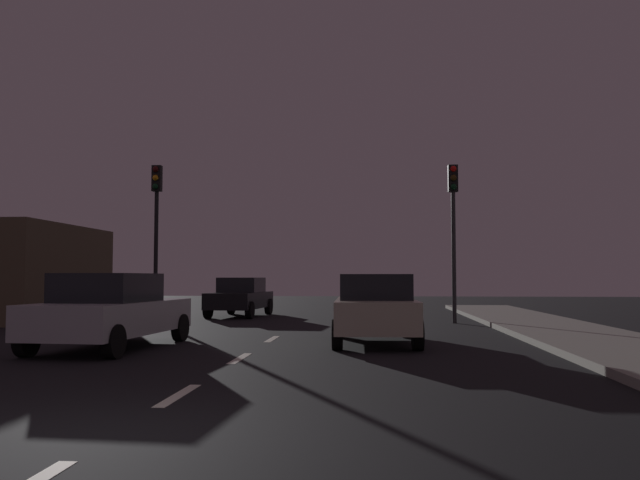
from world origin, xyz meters
TOP-DOWN VIEW (x-y plane):
  - ground_plane at (0.00, 7.00)m, footprint 80.00×80.00m
  - lane_stripe_second at (0.00, 2.60)m, footprint 0.16×1.60m
  - lane_stripe_third at (0.00, 6.40)m, footprint 0.16×1.60m
  - lane_stripe_fourth at (0.00, 10.20)m, footprint 0.16×1.60m
  - traffic_signal_left at (-5.00, 16.14)m, footprint 0.32×0.38m
  - traffic_signal_right at (5.13, 16.14)m, footprint 0.32×0.38m
  - car_stopped_ahead at (2.52, 9.34)m, footprint 1.97×4.00m
  - car_adjacent_lane at (-3.08, 7.83)m, footprint 2.24×4.62m
  - car_oncoming_far at (-2.72, 19.47)m, footprint 2.07×4.16m
  - storefront_left at (-10.01, 16.44)m, footprint 4.03×6.58m

SIDE VIEW (x-z plane):
  - ground_plane at x=0.00m, z-range 0.00..0.00m
  - lane_stripe_second at x=0.00m, z-range 0.00..0.01m
  - lane_stripe_third at x=0.00m, z-range 0.00..0.01m
  - lane_stripe_fourth at x=0.00m, z-range 0.00..0.01m
  - car_oncoming_far at x=-2.72m, z-range 0.01..1.51m
  - car_stopped_ahead at x=2.52m, z-range 0.00..1.58m
  - car_adjacent_lane at x=-3.08m, z-range 0.00..1.60m
  - storefront_left at x=-10.01m, z-range 0.00..3.35m
  - traffic_signal_right at x=5.13m, z-range 1.03..6.29m
  - traffic_signal_left at x=-5.00m, z-range 1.05..6.44m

